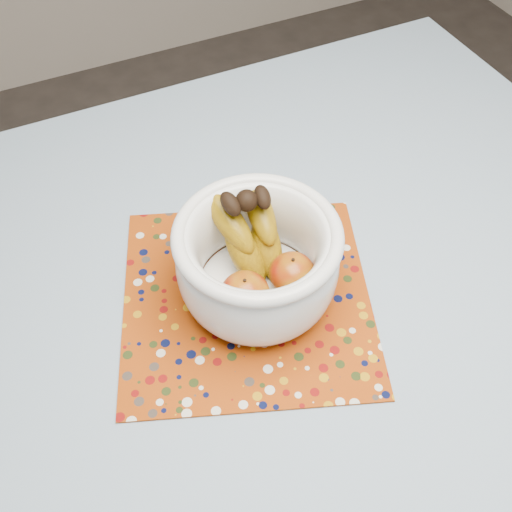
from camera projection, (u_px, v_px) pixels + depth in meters
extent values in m
plane|color=#2D2826|center=(300.00, 480.00, 1.52)|extent=(4.00, 4.00, 0.00)
cube|color=brown|center=(327.00, 323.00, 0.95)|extent=(1.20, 1.20, 0.04)
cylinder|color=brown|center=(3.00, 319.00, 1.40)|extent=(0.06, 0.06, 0.71)
cylinder|color=brown|center=(386.00, 184.00, 1.69)|extent=(0.06, 0.06, 0.71)
cylinder|color=brown|center=(507.00, 252.00, 1.73)|extent=(0.03, 0.03, 0.40)
cube|color=#6185A2|center=(328.00, 314.00, 0.93)|extent=(1.32, 1.32, 0.01)
cube|color=#8D3307|center=(247.00, 298.00, 0.94)|extent=(0.49, 0.49, 0.00)
cylinder|color=white|center=(257.00, 290.00, 0.94)|extent=(0.12, 0.12, 0.01)
cylinder|color=white|center=(257.00, 286.00, 0.93)|extent=(0.18, 0.18, 0.01)
torus|color=white|center=(258.00, 235.00, 0.84)|extent=(0.24, 0.24, 0.02)
ellipsoid|color=#750E04|center=(245.00, 295.00, 0.87)|extent=(0.07, 0.07, 0.07)
ellipsoid|color=#750E04|center=(292.00, 273.00, 0.90)|extent=(0.07, 0.07, 0.06)
sphere|color=black|center=(247.00, 201.00, 0.86)|extent=(0.03, 0.03, 0.03)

